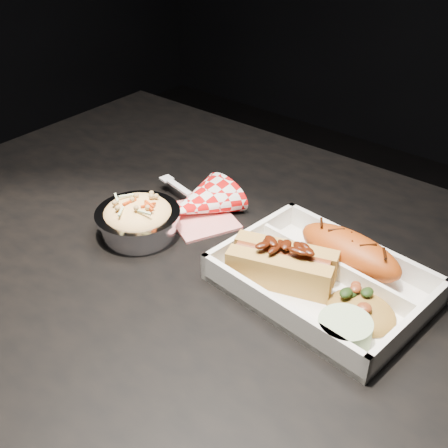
{
  "coord_description": "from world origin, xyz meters",
  "views": [
    {
      "loc": [
        0.34,
        -0.45,
        1.22
      ],
      "look_at": [
        -0.04,
        0.02,
        0.81
      ],
      "focal_mm": 45.0,
      "sensor_mm": 36.0,
      "label": 1
    }
  ],
  "objects_px": {
    "hotdog": "(282,263)",
    "foil_coleslaw_cup": "(138,218)",
    "fried_pastry": "(350,251)",
    "food_tray": "(322,283)",
    "napkin_fork": "(199,203)",
    "dining_table": "(238,329)"
  },
  "relations": [
    {
      "from": "fried_pastry",
      "to": "napkin_fork",
      "type": "relative_size",
      "value": 0.84
    },
    {
      "from": "dining_table",
      "to": "foil_coleslaw_cup",
      "type": "height_order",
      "value": "foil_coleslaw_cup"
    },
    {
      "from": "food_tray",
      "to": "fried_pastry",
      "type": "distance_m",
      "value": 0.06
    },
    {
      "from": "fried_pastry",
      "to": "hotdog",
      "type": "height_order",
      "value": "hotdog"
    },
    {
      "from": "fried_pastry",
      "to": "hotdog",
      "type": "xyz_separation_m",
      "value": [
        -0.05,
        -0.08,
        0.0
      ]
    },
    {
      "from": "fried_pastry",
      "to": "foil_coleslaw_cup",
      "type": "xyz_separation_m",
      "value": [
        -0.28,
        -0.11,
        -0.0
      ]
    },
    {
      "from": "hotdog",
      "to": "foil_coleslaw_cup",
      "type": "height_order",
      "value": "hotdog"
    },
    {
      "from": "food_tray",
      "to": "hotdog",
      "type": "xyz_separation_m",
      "value": [
        -0.05,
        -0.02,
        0.02
      ]
    },
    {
      "from": "food_tray",
      "to": "napkin_fork",
      "type": "height_order",
      "value": "napkin_fork"
    },
    {
      "from": "food_tray",
      "to": "fried_pastry",
      "type": "xyz_separation_m",
      "value": [
        0.01,
        0.05,
        0.02
      ]
    },
    {
      "from": "hotdog",
      "to": "napkin_fork",
      "type": "relative_size",
      "value": 0.81
    },
    {
      "from": "dining_table",
      "to": "hotdog",
      "type": "xyz_separation_m",
      "value": [
        0.05,
        0.03,
        0.12
      ]
    },
    {
      "from": "dining_table",
      "to": "hotdog",
      "type": "relative_size",
      "value": 8.31
    },
    {
      "from": "hotdog",
      "to": "napkin_fork",
      "type": "distance_m",
      "value": 0.2
    },
    {
      "from": "foil_coleslaw_cup",
      "to": "napkin_fork",
      "type": "distance_m",
      "value": 0.1
    },
    {
      "from": "napkin_fork",
      "to": "fried_pastry",
      "type": "bearing_deg",
      "value": 16.17
    },
    {
      "from": "fried_pastry",
      "to": "food_tray",
      "type": "bearing_deg",
      "value": -96.04
    },
    {
      "from": "dining_table",
      "to": "food_tray",
      "type": "height_order",
      "value": "food_tray"
    },
    {
      "from": "foil_coleslaw_cup",
      "to": "napkin_fork",
      "type": "bearing_deg",
      "value": 73.43
    },
    {
      "from": "foil_coleslaw_cup",
      "to": "fried_pastry",
      "type": "bearing_deg",
      "value": 22.63
    },
    {
      "from": "food_tray",
      "to": "foil_coleslaw_cup",
      "type": "distance_m",
      "value": 0.28
    },
    {
      "from": "dining_table",
      "to": "napkin_fork",
      "type": "height_order",
      "value": "napkin_fork"
    }
  ]
}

